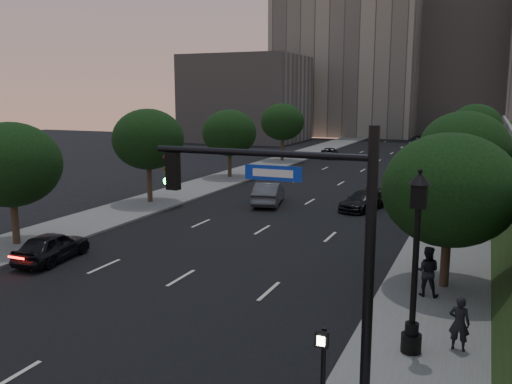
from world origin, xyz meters
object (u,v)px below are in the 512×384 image
at_px(sedan_near_left, 52,246).
at_px(street_lamp, 415,271).
at_px(traffic_signal_mast, 321,270).
at_px(pedestrian_b, 427,271).
at_px(sedan_near_right, 363,201).
at_px(sedan_mid_left, 269,193).
at_px(sedan_far_left, 329,153).
at_px(pedestrian_a, 459,323).
at_px(pedestrian_c, 425,222).
at_px(sedan_far_right, 409,180).

bearing_deg(sedan_near_left, street_lamp, 163.35).
bearing_deg(traffic_signal_mast, pedestrian_b, 79.97).
bearing_deg(sedan_near_right, sedan_mid_left, -158.90).
bearing_deg(sedan_mid_left, sedan_far_left, -95.78).
bearing_deg(street_lamp, sedan_far_left, 108.14).
relative_size(traffic_signal_mast, pedestrian_a, 4.20).
distance_m(street_lamp, sedan_near_left, 17.00).
height_order(street_lamp, sedan_far_left, street_lamp).
xyz_separation_m(street_lamp, sedan_near_left, (-16.61, 3.09, -1.93)).
distance_m(sedan_near_right, pedestrian_c, 7.68).
relative_size(street_lamp, sedan_near_right, 1.29).
bearing_deg(street_lamp, sedan_near_right, 105.99).
height_order(traffic_signal_mast, pedestrian_a, traffic_signal_mast).
relative_size(sedan_far_left, sedan_far_right, 1.15).
height_order(sedan_far_left, sedan_near_right, sedan_far_left).
height_order(sedan_near_left, pedestrian_b, pedestrian_b).
bearing_deg(pedestrian_c, pedestrian_a, 104.40).
relative_size(street_lamp, sedan_mid_left, 1.16).
bearing_deg(sedan_mid_left, pedestrian_c, 141.26).
bearing_deg(sedan_near_left, traffic_signal_mast, 148.69).
height_order(sedan_near_left, sedan_mid_left, sedan_mid_left).
height_order(street_lamp, sedan_far_right, street_lamp).
xyz_separation_m(traffic_signal_mast, sedan_mid_left, (-10.60, 23.31, -2.87)).
bearing_deg(pedestrian_c, sedan_near_right, -48.14).
bearing_deg(pedestrian_c, sedan_far_right, -75.30).
bearing_deg(sedan_far_left, pedestrian_c, 96.92).
bearing_deg(sedan_near_right, street_lamp, -59.05).
height_order(traffic_signal_mast, sedan_mid_left, traffic_signal_mast).
bearing_deg(pedestrian_c, sedan_mid_left, -21.35).
distance_m(traffic_signal_mast, street_lamp, 4.40).
bearing_deg(sedan_far_right, street_lamp, -97.41).
relative_size(sedan_far_left, pedestrian_c, 2.92).
height_order(sedan_far_right, pedestrian_a, pedestrian_a).
bearing_deg(sedan_near_left, sedan_far_right, -121.06).
height_order(sedan_mid_left, pedestrian_b, pedestrian_b).
bearing_deg(sedan_near_right, sedan_far_right, 95.25).
relative_size(sedan_mid_left, pedestrian_b, 2.54).
xyz_separation_m(pedestrian_a, pedestrian_c, (-2.35, 13.28, -0.05)).
height_order(sedan_near_right, pedestrian_a, pedestrian_a).
bearing_deg(sedan_near_right, sedan_near_left, -107.66).
bearing_deg(sedan_near_left, sedan_mid_left, -111.07).
height_order(sedan_far_right, pedestrian_b, pedestrian_b).
relative_size(traffic_signal_mast, pedestrian_b, 3.65).
height_order(sedan_mid_left, sedan_near_right, sedan_mid_left).
distance_m(sedan_near_left, sedan_far_right, 29.82).
distance_m(pedestrian_b, pedestrian_c, 9.11).
bearing_deg(pedestrian_c, sedan_near_left, 39.39).
distance_m(traffic_signal_mast, sedan_near_right, 24.54).
bearing_deg(sedan_far_left, traffic_signal_mast, 88.95).
relative_size(sedan_near_left, sedan_far_left, 0.90).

